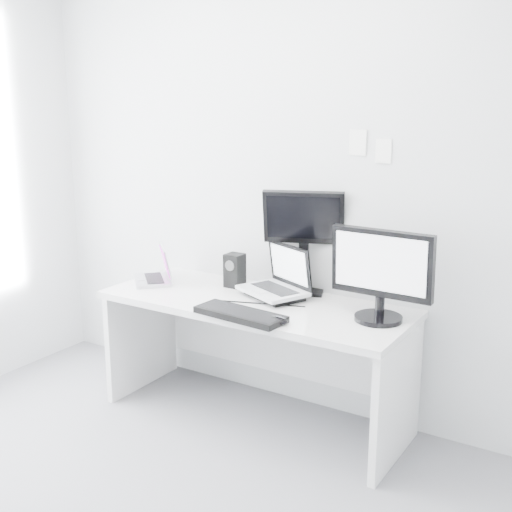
% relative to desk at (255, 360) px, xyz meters
% --- Properties ---
extents(back_wall, '(3.60, 0.00, 3.60)m').
position_rel_desk_xyz_m(back_wall, '(0.00, 0.35, 0.99)').
color(back_wall, '#B8BBBD').
rests_on(back_wall, ground).
extents(desk, '(1.80, 0.70, 0.73)m').
position_rel_desk_xyz_m(desk, '(0.00, 0.00, 0.00)').
color(desk, silver).
rests_on(desk, ground).
extents(macbook, '(0.39, 0.39, 0.24)m').
position_rel_desk_xyz_m(macbook, '(-0.76, -0.01, 0.48)').
color(macbook, '#AFAFB4').
rests_on(macbook, desk).
extents(speaker, '(0.13, 0.13, 0.21)m').
position_rel_desk_xyz_m(speaker, '(-0.26, 0.18, 0.47)').
color(speaker, black).
rests_on(speaker, desk).
extents(dell_laptop, '(0.47, 0.42, 0.32)m').
position_rel_desk_xyz_m(dell_laptop, '(0.06, 0.10, 0.52)').
color(dell_laptop, silver).
rests_on(dell_laptop, desk).
extents(rear_monitor, '(0.50, 0.33, 0.63)m').
position_rel_desk_xyz_m(rear_monitor, '(0.16, 0.29, 0.68)').
color(rear_monitor, black).
rests_on(rear_monitor, desk).
extents(samsung_monitor, '(0.55, 0.26, 0.50)m').
position_rel_desk_xyz_m(samsung_monitor, '(0.73, 0.05, 0.62)').
color(samsung_monitor, black).
rests_on(samsung_monitor, desk).
extents(keyboard, '(0.52, 0.22, 0.03)m').
position_rel_desk_xyz_m(keyboard, '(0.09, -0.29, 0.38)').
color(keyboard, black).
rests_on(keyboard, desk).
extents(mouse, '(0.13, 0.10, 0.04)m').
position_rel_desk_xyz_m(mouse, '(0.31, -0.27, 0.38)').
color(mouse, black).
rests_on(mouse, desk).
extents(wall_note_0, '(0.10, 0.00, 0.14)m').
position_rel_desk_xyz_m(wall_note_0, '(0.45, 0.34, 1.26)').
color(wall_note_0, white).
rests_on(wall_note_0, back_wall).
extents(wall_note_1, '(0.09, 0.00, 0.13)m').
position_rel_desk_xyz_m(wall_note_1, '(0.60, 0.34, 1.22)').
color(wall_note_1, white).
rests_on(wall_note_1, back_wall).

